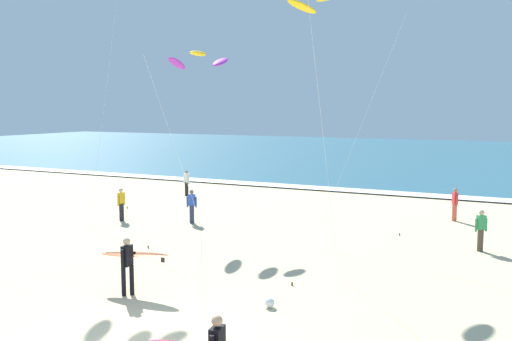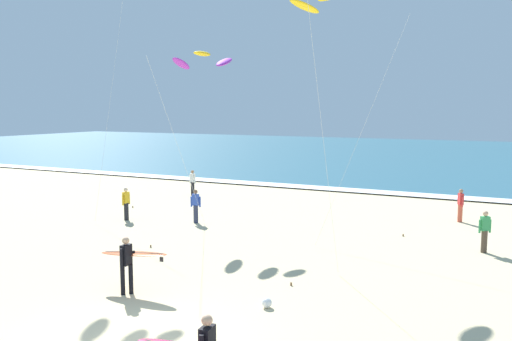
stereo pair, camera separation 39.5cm
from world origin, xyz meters
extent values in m
cube|color=#2D6075|center=(0.00, 53.88, 0.04)|extent=(160.00, 60.00, 0.08)
cube|color=white|center=(0.00, 24.18, 0.09)|extent=(160.00, 1.66, 0.01)
cylinder|color=black|center=(-2.26, 2.43, 0.44)|extent=(0.13, 0.13, 0.88)
cylinder|color=black|center=(-2.10, 2.60, 0.44)|extent=(0.13, 0.13, 0.88)
cube|color=black|center=(-2.18, 2.51, 1.18)|extent=(0.23, 0.35, 0.60)
cube|color=blue|center=(-2.29, 2.51, 1.22)|extent=(0.03, 0.20, 0.32)
sphere|color=tan|center=(-2.18, 2.51, 1.60)|extent=(0.21, 0.21, 0.21)
cylinder|color=black|center=(-2.16, 2.29, 1.14)|extent=(0.09, 0.09, 0.56)
cylinder|color=black|center=(-2.20, 2.74, 1.29)|extent=(0.09, 0.09, 0.26)
cylinder|color=black|center=(-2.27, 2.83, 1.16)|extent=(0.26, 0.10, 0.14)
ellipsoid|color=orange|center=(-2.21, 2.87, 1.12)|extent=(2.32, 0.70, 0.23)
cube|color=#333333|center=(-2.21, 2.87, 1.16)|extent=(2.01, 0.18, 0.15)
cube|color=#262628|center=(-1.25, 2.95, 1.05)|extent=(0.12, 0.02, 0.14)
cube|color=red|center=(2.86, -1.38, 1.22)|extent=(0.03, 0.20, 0.32)
sphere|color=tan|center=(2.97, -1.36, 1.60)|extent=(0.21, 0.21, 0.21)
cylinder|color=black|center=(2.95, -1.14, 1.14)|extent=(0.09, 0.09, 0.56)
ellipsoid|color=purple|center=(-4.20, 11.77, 7.44)|extent=(0.66, 1.40, 0.61)
ellipsoid|color=yellow|center=(-5.28, 11.66, 7.85)|extent=(0.66, 1.41, 0.20)
ellipsoid|color=purple|center=(-6.36, 11.55, 7.44)|extent=(0.66, 1.40, 0.61)
cylinder|color=silver|center=(-5.05, 9.34, 3.72)|extent=(0.47, 4.65, 7.25)
cylinder|color=brown|center=(-4.82, 7.02, 0.05)|extent=(0.06, 0.06, 0.10)
cylinder|color=silver|center=(-10.31, 11.25, 6.25)|extent=(1.09, 4.03, 12.31)
cylinder|color=brown|center=(-10.85, 13.26, 0.05)|extent=(0.06, 0.06, 0.10)
cylinder|color=silver|center=(2.29, 6.16, 5.87)|extent=(0.98, 1.66, 11.55)
cylinder|color=brown|center=(1.81, 5.34, 0.05)|extent=(0.06, 0.06, 0.10)
ellipsoid|color=yellow|center=(0.09, 10.59, 9.32)|extent=(1.32, 1.42, 0.60)
cylinder|color=silver|center=(2.27, 11.58, 4.66)|extent=(2.73, 3.34, 9.12)
cylinder|color=brown|center=(3.63, 13.24, 0.05)|extent=(0.06, 0.06, 0.10)
cylinder|color=black|center=(-9.03, 10.60, 0.42)|extent=(0.22, 0.22, 0.84)
cube|color=gold|center=(-9.03, 10.60, 1.11)|extent=(0.20, 0.33, 0.54)
sphere|color=beige|center=(-9.03, 10.60, 1.49)|extent=(0.20, 0.20, 0.20)
cylinder|color=gold|center=(-9.05, 10.39, 1.01)|extent=(0.08, 0.08, 0.50)
cylinder|color=gold|center=(-9.01, 10.80, 1.01)|extent=(0.08, 0.08, 0.50)
cylinder|color=black|center=(-10.18, 18.14, 0.42)|extent=(0.22, 0.22, 0.84)
cube|color=white|center=(-10.18, 18.14, 1.11)|extent=(0.35, 0.24, 0.54)
sphere|color=#A87A59|center=(-10.18, 18.14, 1.49)|extent=(0.20, 0.20, 0.20)
cylinder|color=white|center=(-10.38, 18.18, 1.01)|extent=(0.08, 0.08, 0.50)
cylinder|color=white|center=(-9.97, 18.10, 1.01)|extent=(0.08, 0.08, 0.50)
cylinder|color=#D8593F|center=(5.47, 17.36, 0.42)|extent=(0.22, 0.22, 0.84)
cube|color=red|center=(5.47, 17.36, 1.11)|extent=(0.31, 0.37, 0.54)
sphere|color=#A87A59|center=(5.47, 17.36, 1.49)|extent=(0.20, 0.20, 0.20)
cylinder|color=red|center=(5.57, 17.18, 1.01)|extent=(0.08, 0.08, 0.50)
cylinder|color=red|center=(5.37, 17.55, 1.01)|extent=(0.08, 0.08, 0.50)
cylinder|color=#4C3D2D|center=(6.84, 12.03, 0.42)|extent=(0.22, 0.22, 0.84)
cube|color=#339351|center=(6.84, 12.03, 1.11)|extent=(0.36, 0.33, 0.54)
sphere|color=tan|center=(6.84, 12.03, 1.49)|extent=(0.20, 0.20, 0.20)
cylinder|color=#339351|center=(7.01, 12.15, 1.01)|extent=(0.08, 0.08, 0.50)
cylinder|color=#339351|center=(6.67, 11.91, 1.01)|extent=(0.08, 0.08, 0.50)
cylinder|color=#2D334C|center=(-5.69, 11.58, 0.42)|extent=(0.22, 0.22, 0.84)
cube|color=#3351B7|center=(-5.69, 11.58, 1.11)|extent=(0.36, 0.27, 0.54)
sphere|color=brown|center=(-5.69, 11.58, 1.49)|extent=(0.20, 0.20, 0.20)
cylinder|color=#3351B7|center=(-5.89, 11.52, 1.01)|extent=(0.08, 0.08, 0.50)
cylinder|color=#3351B7|center=(-5.49, 11.64, 1.01)|extent=(0.08, 0.08, 0.50)
sphere|color=white|center=(1.92, 3.37, 0.14)|extent=(0.28, 0.28, 0.28)
camera|label=1|loc=(7.49, -9.33, 5.39)|focal=37.21mm
camera|label=2|loc=(7.85, -9.16, 5.39)|focal=37.21mm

